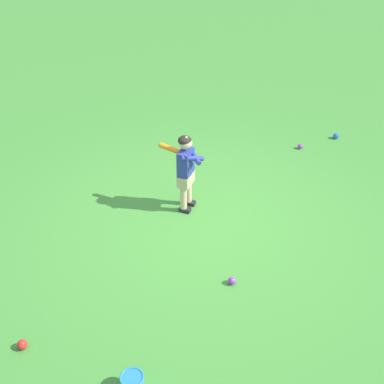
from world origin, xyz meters
The scene contains 7 objects.
ground_plane centered at (0.00, 0.00, 0.00)m, with size 40.00×40.00×0.00m, color #479338.
child_batter centered at (0.16, -0.39, 0.65)m, with size 0.51×0.47×1.08m.
play_ball_center_lawn centered at (0.04, 1.14, 0.04)m, with size 0.09×0.09×0.09m, color purple.
play_ball_by_bucket centered at (2.29, 1.42, 0.05)m, with size 0.10×0.10×0.10m, color red.
play_ball_far_right centered at (-2.76, -1.60, 0.05)m, with size 0.10×0.10×0.10m, color blue.
play_ball_far_left centered at (-2.04, -1.45, 0.04)m, with size 0.08×0.08×0.08m, color purple.
toy_bucket centered at (1.34, 2.16, 0.10)m, with size 0.22×0.22×0.19m.
Camera 1 is at (1.55, 4.89, 3.99)m, focal length 46.72 mm.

